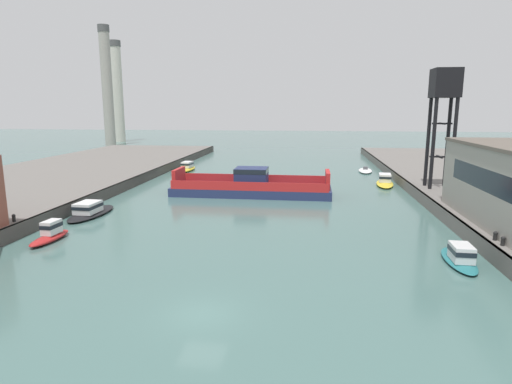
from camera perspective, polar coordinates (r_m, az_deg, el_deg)
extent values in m
plane|color=#476B66|center=(24.81, -7.26, -15.88)|extent=(400.00, 400.00, 0.00)
cube|color=#423D38|center=(49.48, -23.66, -2.12)|extent=(0.30, 140.00, 1.40)
cube|color=#423D38|center=(44.87, 24.52, -3.48)|extent=(0.30, 140.00, 1.40)
cube|color=navy|center=(56.55, -0.60, 0.22)|extent=(20.90, 6.66, 1.10)
cube|color=red|center=(59.43, -0.18, 1.83)|extent=(19.99, 0.36, 1.10)
cube|color=red|center=(53.29, -1.08, 0.75)|extent=(19.99, 0.36, 1.10)
cube|color=navy|center=(56.24, -0.61, 2.01)|extent=(4.21, 3.58, 2.47)
cube|color=black|center=(56.11, -0.61, 2.90)|extent=(4.25, 3.62, 0.60)
cube|color=red|center=(55.75, 9.53, 1.64)|extent=(0.55, 4.50, 2.20)
cube|color=red|center=(58.48, -10.27, 2.05)|extent=(0.55, 4.50, 2.20)
ellipsoid|color=#237075|center=(35.29, 25.44, -8.25)|extent=(2.17, 6.05, 0.36)
cube|color=silver|center=(34.65, 25.76, -7.29)|extent=(1.45, 2.14, 1.17)
cube|color=black|center=(34.61, 25.78, -7.06)|extent=(1.49, 2.20, 0.35)
ellipsoid|color=white|center=(79.46, 14.40, 2.79)|extent=(2.93, 6.88, 0.43)
cube|color=#4C4C51|center=(79.40, 14.41, 3.13)|extent=(0.85, 0.47, 0.50)
ellipsoid|color=black|center=(48.91, -21.13, -2.66)|extent=(3.16, 7.99, 0.43)
cube|color=silver|center=(48.24, -21.55, -1.92)|extent=(2.09, 2.84, 1.14)
cube|color=black|center=(48.21, -21.56, -1.76)|extent=(2.15, 2.92, 0.34)
ellipsoid|color=yellow|center=(66.27, 16.82, 1.08)|extent=(3.35, 7.96, 0.47)
cube|color=silver|center=(66.72, 16.84, 1.85)|extent=(2.01, 2.89, 1.15)
cube|color=black|center=(66.69, 16.84, 1.97)|extent=(2.07, 2.97, 0.35)
ellipsoid|color=yellow|center=(78.99, -9.29, 3.00)|extent=(2.62, 7.81, 0.59)
cube|color=silver|center=(79.42, -9.17, 3.65)|extent=(1.70, 2.77, 1.06)
cube|color=black|center=(79.41, -9.17, 3.75)|extent=(1.75, 2.85, 0.32)
ellipsoid|color=red|center=(40.87, -25.86, -5.55)|extent=(1.71, 4.98, 0.58)
cube|color=silver|center=(40.93, -25.66, -4.25)|extent=(1.10, 1.77, 1.16)
cube|color=black|center=(40.90, -25.68, -4.05)|extent=(1.13, 1.82, 0.35)
cube|color=black|center=(40.10, 28.02, 1.54)|extent=(0.08, 14.01, 1.83)
cylinder|color=black|center=(58.91, 21.98, 6.14)|extent=(0.44, 0.44, 11.10)
cylinder|color=black|center=(59.58, 24.21, 6.02)|extent=(0.44, 0.44, 11.10)
cylinder|color=black|center=(56.60, 22.60, 5.93)|extent=(0.44, 0.44, 11.10)
cylinder|color=black|center=(57.30, 24.91, 5.80)|extent=(0.44, 0.44, 11.10)
cube|color=black|center=(58.23, 23.30, 4.35)|extent=(2.40, 0.20, 0.20)
cube|color=black|center=(58.23, 23.30, 4.35)|extent=(0.20, 2.40, 0.20)
cube|color=black|center=(57.96, 23.61, 8.38)|extent=(2.40, 0.20, 0.20)
cube|color=black|center=(57.96, 23.61, 8.38)|extent=(0.20, 2.40, 0.20)
cube|color=black|center=(58.01, 23.99, 13.15)|extent=(3.12, 3.12, 3.47)
cylinder|color=black|center=(42.37, -30.49, -3.48)|extent=(0.28, 0.28, 0.55)
sphere|color=black|center=(42.31, -30.53, -3.12)|extent=(0.32, 0.32, 0.32)
cylinder|color=black|center=(36.02, 30.09, -5.80)|extent=(0.28, 0.28, 0.55)
sphere|color=black|center=(35.95, 30.14, -5.38)|extent=(0.32, 0.32, 0.32)
cylinder|color=black|center=(43.22, -29.61, -3.14)|extent=(0.28, 0.28, 0.55)
sphere|color=black|center=(43.16, -29.65, -2.78)|extent=(0.32, 0.32, 0.32)
cylinder|color=black|center=(37.18, 29.31, -5.23)|extent=(0.28, 0.28, 0.55)
sphere|color=black|center=(37.11, 29.35, -4.82)|extent=(0.32, 0.32, 0.32)
cylinder|color=#9E998E|center=(138.87, -19.27, 13.13)|extent=(3.10, 3.10, 35.21)
cylinder|color=#4C4C4C|center=(140.61, -19.72, 19.89)|extent=(3.34, 3.34, 2.00)
cylinder|color=beige|center=(154.68, -18.00, 12.58)|extent=(3.48, 3.48, 33.28)
cylinder|color=#4C4C4C|center=(156.02, -18.36, 18.32)|extent=(3.76, 3.76, 2.00)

